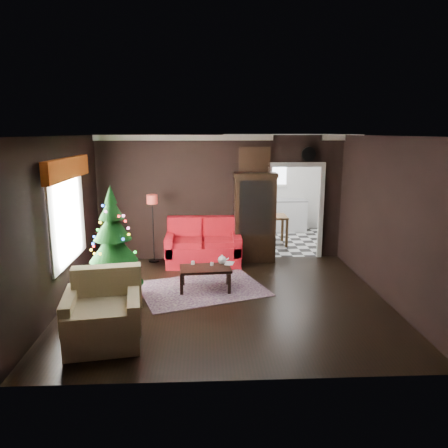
{
  "coord_description": "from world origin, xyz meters",
  "views": [
    {
      "loc": [
        -0.38,
        -6.99,
        2.86
      ],
      "look_at": [
        0.0,
        0.9,
        1.15
      ],
      "focal_mm": 34.13,
      "sensor_mm": 36.0,
      "label": 1
    }
  ],
  "objects_px": {
    "loveseat": "(203,242)",
    "armchair": "(102,311)",
    "floor_lamp": "(153,228)",
    "coffee_table": "(205,278)",
    "wall_clock": "(308,154)",
    "teapot": "(222,260)",
    "kitchen_table": "(273,230)",
    "christmas_tree": "(113,243)",
    "curio_cabinet": "(255,219)"
  },
  "relations": [
    {
      "from": "armchair",
      "to": "coffee_table",
      "type": "height_order",
      "value": "armchair"
    },
    {
      "from": "teapot",
      "to": "wall_clock",
      "type": "height_order",
      "value": "wall_clock"
    },
    {
      "from": "teapot",
      "to": "kitchen_table",
      "type": "distance_m",
      "value": 3.36
    },
    {
      "from": "armchair",
      "to": "wall_clock",
      "type": "height_order",
      "value": "wall_clock"
    },
    {
      "from": "christmas_tree",
      "to": "armchair",
      "type": "height_order",
      "value": "christmas_tree"
    },
    {
      "from": "kitchen_table",
      "to": "armchair",
      "type": "bearing_deg",
      "value": -121.54
    },
    {
      "from": "armchair",
      "to": "coffee_table",
      "type": "bearing_deg",
      "value": 44.99
    },
    {
      "from": "coffee_table",
      "to": "teapot",
      "type": "distance_m",
      "value": 0.47
    },
    {
      "from": "curio_cabinet",
      "to": "christmas_tree",
      "type": "relative_size",
      "value": 1.04
    },
    {
      "from": "loveseat",
      "to": "curio_cabinet",
      "type": "distance_m",
      "value": 1.25
    },
    {
      "from": "curio_cabinet",
      "to": "coffee_table",
      "type": "bearing_deg",
      "value": -121.75
    },
    {
      "from": "floor_lamp",
      "to": "wall_clock",
      "type": "xyz_separation_m",
      "value": [
        3.43,
        0.46,
        1.55
      ]
    },
    {
      "from": "curio_cabinet",
      "to": "christmas_tree",
      "type": "distance_m",
      "value": 3.53
    },
    {
      "from": "teapot",
      "to": "wall_clock",
      "type": "xyz_separation_m",
      "value": [
        2.0,
        1.78,
        1.87
      ]
    },
    {
      "from": "floor_lamp",
      "to": "christmas_tree",
      "type": "bearing_deg",
      "value": -101.58
    },
    {
      "from": "coffee_table",
      "to": "wall_clock",
      "type": "distance_m",
      "value": 3.73
    },
    {
      "from": "loveseat",
      "to": "kitchen_table",
      "type": "distance_m",
      "value": 2.45
    },
    {
      "from": "coffee_table",
      "to": "teapot",
      "type": "height_order",
      "value": "teapot"
    },
    {
      "from": "curio_cabinet",
      "to": "christmas_tree",
      "type": "xyz_separation_m",
      "value": [
        -2.65,
        -2.33,
        0.1
      ]
    },
    {
      "from": "floor_lamp",
      "to": "wall_clock",
      "type": "bearing_deg",
      "value": 7.62
    },
    {
      "from": "teapot",
      "to": "armchair",
      "type": "bearing_deg",
      "value": -128.75
    },
    {
      "from": "christmas_tree",
      "to": "teapot",
      "type": "distance_m",
      "value": 2.06
    },
    {
      "from": "floor_lamp",
      "to": "christmas_tree",
      "type": "xyz_separation_m",
      "value": [
        -0.42,
        -2.05,
        0.22
      ]
    },
    {
      "from": "loveseat",
      "to": "wall_clock",
      "type": "relative_size",
      "value": 5.31
    },
    {
      "from": "floor_lamp",
      "to": "coffee_table",
      "type": "distance_m",
      "value": 1.98
    },
    {
      "from": "floor_lamp",
      "to": "christmas_tree",
      "type": "relative_size",
      "value": 0.8
    },
    {
      "from": "christmas_tree",
      "to": "wall_clock",
      "type": "relative_size",
      "value": 5.69
    },
    {
      "from": "coffee_table",
      "to": "kitchen_table",
      "type": "bearing_deg",
      "value": 61.36
    },
    {
      "from": "armchair",
      "to": "coffee_table",
      "type": "xyz_separation_m",
      "value": [
        1.42,
        1.96,
        -0.24
      ]
    },
    {
      "from": "coffee_table",
      "to": "wall_clock",
      "type": "xyz_separation_m",
      "value": [
        2.31,
        1.98,
        2.16
      ]
    },
    {
      "from": "floor_lamp",
      "to": "teapot",
      "type": "bearing_deg",
      "value": -42.72
    },
    {
      "from": "kitchen_table",
      "to": "floor_lamp",
      "type": "bearing_deg",
      "value": -149.28
    },
    {
      "from": "loveseat",
      "to": "armchair",
      "type": "xyz_separation_m",
      "value": [
        -1.38,
        -3.53,
        -0.04
      ]
    },
    {
      "from": "curio_cabinet",
      "to": "coffee_table",
      "type": "distance_m",
      "value": 2.24
    },
    {
      "from": "armchair",
      "to": "teapot",
      "type": "distance_m",
      "value": 2.77
    },
    {
      "from": "floor_lamp",
      "to": "kitchen_table",
      "type": "bearing_deg",
      "value": 30.72
    },
    {
      "from": "loveseat",
      "to": "wall_clock",
      "type": "distance_m",
      "value": 3.04
    },
    {
      "from": "loveseat",
      "to": "floor_lamp",
      "type": "xyz_separation_m",
      "value": [
        -1.08,
        -0.06,
        0.33
      ]
    },
    {
      "from": "floor_lamp",
      "to": "wall_clock",
      "type": "height_order",
      "value": "wall_clock"
    },
    {
      "from": "armchair",
      "to": "teapot",
      "type": "bearing_deg",
      "value": 42.19
    },
    {
      "from": "wall_clock",
      "to": "teapot",
      "type": "bearing_deg",
      "value": -138.38
    },
    {
      "from": "christmas_tree",
      "to": "coffee_table",
      "type": "bearing_deg",
      "value": 19.07
    },
    {
      "from": "christmas_tree",
      "to": "armchair",
      "type": "distance_m",
      "value": 1.55
    },
    {
      "from": "loveseat",
      "to": "coffee_table",
      "type": "distance_m",
      "value": 1.6
    },
    {
      "from": "armchair",
      "to": "wall_clock",
      "type": "distance_m",
      "value": 5.75
    },
    {
      "from": "christmas_tree",
      "to": "armchair",
      "type": "xyz_separation_m",
      "value": [
        0.11,
        -1.43,
        -0.59
      ]
    },
    {
      "from": "loveseat",
      "to": "armchair",
      "type": "relative_size",
      "value": 1.62
    },
    {
      "from": "teapot",
      "to": "wall_clock",
      "type": "bearing_deg",
      "value": 41.62
    },
    {
      "from": "loveseat",
      "to": "armchair",
      "type": "bearing_deg",
      "value": -111.35
    },
    {
      "from": "curio_cabinet",
      "to": "kitchen_table",
      "type": "height_order",
      "value": "curio_cabinet"
    }
  ]
}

